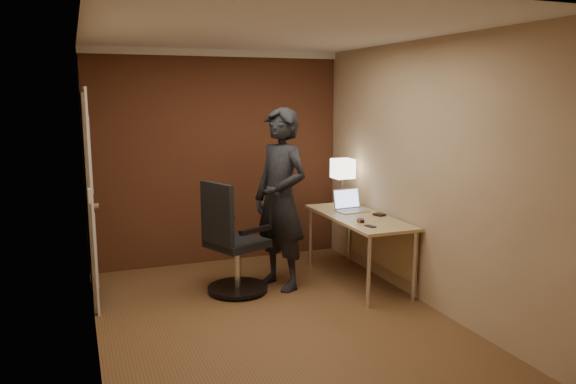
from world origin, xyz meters
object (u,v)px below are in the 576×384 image
object	(u,v)px
mouse	(361,221)
phone	(370,226)
wallet	(379,215)
office_chair	(231,246)
desk	(364,227)
laptop	(349,205)
person	(281,199)
desk_lamp	(343,169)

from	to	relation	value
mouse	phone	distance (m)	0.21
wallet	office_chair	distance (m)	1.59
desk	laptop	world-z (taller)	laptop
mouse	person	bearing A→B (deg)	165.84
desk	person	bearing A→B (deg)	169.78
laptop	office_chair	size ratio (longest dim) A/B	0.31
desk	laptop	distance (m)	0.34
desk	phone	world-z (taller)	phone
phone	wallet	bearing A→B (deg)	40.31
mouse	phone	size ratio (longest dim) A/B	0.87
mouse	office_chair	xyz separation A→B (m)	(-1.23, 0.41, -0.25)
laptop	mouse	xyz separation A→B (m)	(-0.16, -0.56, -0.05)
mouse	phone	world-z (taller)	mouse
mouse	person	size ratio (longest dim) A/B	0.05
phone	mouse	bearing A→B (deg)	78.37
phone	desk_lamp	bearing A→B (deg)	67.51
person	phone	bearing A→B (deg)	23.43
mouse	desk_lamp	bearing A→B (deg)	93.71
phone	desk	bearing A→B (deg)	56.99
desk	wallet	size ratio (longest dim) A/B	13.64
desk_lamp	wallet	xyz separation A→B (m)	(0.10, -0.66, -0.41)
desk	office_chair	world-z (taller)	office_chair
desk	desk_lamp	bearing A→B (deg)	87.32
desk	desk_lamp	world-z (taller)	desk_lamp
laptop	mouse	distance (m)	0.58
person	desk_lamp	bearing A→B (deg)	91.72
phone	wallet	world-z (taller)	wallet
phone	person	bearing A→B (deg)	126.30
laptop	mouse	size ratio (longest dim) A/B	3.52
desk_lamp	office_chair	size ratio (longest dim) A/B	0.47
desk_lamp	laptop	bearing A→B (deg)	-102.15
desk	office_chair	size ratio (longest dim) A/B	1.33
person	mouse	bearing A→B (deg)	34.27
phone	person	xyz separation A→B (m)	(-0.69, 0.65, 0.20)
laptop	mouse	world-z (taller)	laptop
desk_lamp	phone	xyz separation A→B (m)	(-0.23, -1.07, -0.41)
mouse	office_chair	bearing A→B (deg)	179.79
laptop	phone	size ratio (longest dim) A/B	3.06
office_chair	desk_lamp	bearing A→B (deg)	17.40
wallet	person	bearing A→B (deg)	166.91
desk_lamp	mouse	size ratio (longest dim) A/B	5.35
laptop	mouse	bearing A→B (deg)	-105.95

